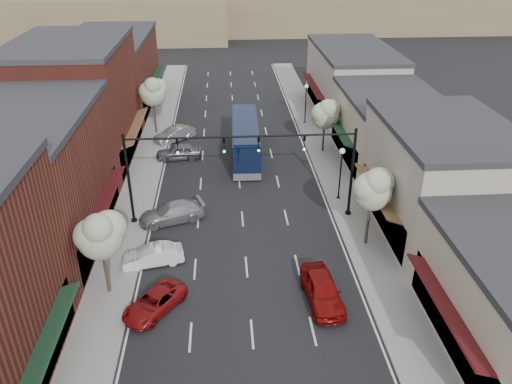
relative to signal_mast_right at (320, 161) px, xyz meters
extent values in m
plane|color=black|center=(-5.62, -8.00, -4.62)|extent=(160.00, 160.00, 0.00)
cube|color=gray|center=(-14.02, 10.50, -4.55)|extent=(2.80, 73.00, 0.15)
cube|color=gray|center=(2.78, 10.50, -4.55)|extent=(2.80, 73.00, 0.15)
cube|color=gray|center=(-12.62, 10.50, -4.55)|extent=(0.25, 73.00, 0.17)
cube|color=gray|center=(1.38, 10.50, -4.55)|extent=(0.25, 73.00, 0.17)
cube|color=black|center=(-15.72, -16.00, -3.02)|extent=(0.60, 11.90, 2.60)
cube|color=#193E27|center=(-14.92, -16.00, -1.52)|extent=(1.07, 9.80, 0.49)
cube|color=maroon|center=(-19.92, -2.00, -0.12)|extent=(9.00, 14.00, 9.00)
cube|color=#2D2D30|center=(-19.92, -2.00, 4.58)|extent=(9.20, 14.10, 0.40)
cube|color=black|center=(-15.72, -2.00, -3.02)|extent=(0.60, 11.90, 2.60)
cube|color=#4D1115|center=(-14.92, -2.00, -1.52)|extent=(1.07, 9.80, 0.49)
cube|color=maroon|center=(-19.92, 12.00, 0.63)|extent=(9.00, 14.00, 10.50)
cube|color=#2D2D30|center=(-19.92, 12.00, 6.08)|extent=(9.20, 14.10, 0.40)
cube|color=black|center=(-15.72, 12.00, -3.02)|extent=(0.60, 11.90, 2.60)
cube|color=brown|center=(-14.92, 12.00, -1.52)|extent=(1.07, 9.80, 0.49)
cube|color=maroon|center=(-19.92, 28.00, -0.62)|extent=(9.00, 18.00, 8.00)
cube|color=#2D2D30|center=(-19.92, 28.00, 3.58)|extent=(9.20, 18.10, 0.40)
cube|color=black|center=(-15.72, 28.00, -3.02)|extent=(0.60, 15.30, 2.60)
cube|color=#193E27|center=(-14.92, 28.00, -1.52)|extent=(1.07, 12.60, 0.49)
cube|color=black|center=(4.48, -14.00, -3.02)|extent=(0.60, 10.20, 2.60)
cube|color=#4D1115|center=(3.68, -14.00, -1.52)|extent=(1.07, 8.40, 0.49)
cube|color=#AFA396|center=(8.18, -2.00, -0.87)|extent=(8.00, 12.00, 7.50)
cube|color=#2D2D30|center=(8.18, -2.00, 3.08)|extent=(8.20, 12.10, 0.40)
cube|color=black|center=(4.48, -2.00, -3.02)|extent=(0.60, 10.20, 2.60)
cube|color=brown|center=(3.68, -2.00, -1.52)|extent=(1.07, 8.40, 0.49)
cube|color=#B8AE92|center=(8.18, 10.00, -1.62)|extent=(8.00, 12.00, 6.00)
cube|color=#2D2D30|center=(8.18, 10.00, 1.58)|extent=(8.20, 12.10, 0.40)
cube|color=black|center=(4.48, 10.00, -3.02)|extent=(0.60, 10.20, 2.60)
cube|color=#193E27|center=(3.68, 10.00, -1.52)|extent=(1.07, 8.40, 0.49)
cube|color=#AFA396|center=(8.18, 24.00, -1.12)|extent=(8.00, 16.00, 7.00)
cube|color=#2D2D30|center=(8.18, 24.00, 2.58)|extent=(8.20, 16.10, 0.40)
cube|color=black|center=(4.48, 24.00, -3.02)|extent=(0.60, 13.60, 2.60)
cube|color=#4D1115|center=(3.68, 24.00, -1.52)|extent=(1.07, 11.20, 0.49)
cube|color=#7A6647|center=(-30.62, 70.00, -0.62)|extent=(50.00, 20.00, 8.00)
cylinder|color=black|center=(2.38, 0.00, -4.47)|extent=(0.44, 0.44, 0.30)
cylinder|color=black|center=(2.38, 0.00, -1.12)|extent=(0.20, 0.20, 7.00)
cylinder|color=black|center=(-1.62, 0.00, 1.98)|extent=(8.00, 0.14, 0.14)
imported|color=black|center=(-1.22, 0.00, 1.38)|extent=(0.18, 0.46, 1.10)
sphere|color=#19E533|center=(-1.22, -0.12, 0.96)|extent=(0.18, 0.18, 0.18)
imported|color=black|center=(-4.42, 0.00, 1.38)|extent=(0.18, 0.46, 1.10)
sphere|color=#19E533|center=(-4.42, -0.12, 0.96)|extent=(0.18, 0.18, 0.18)
cylinder|color=black|center=(-13.62, 0.00, -4.47)|extent=(0.44, 0.44, 0.30)
cylinder|color=black|center=(-13.62, 0.00, -1.12)|extent=(0.20, 0.20, 7.00)
cylinder|color=black|center=(-9.62, 0.00, 1.98)|extent=(8.00, 0.14, 0.14)
imported|color=black|center=(-10.02, 0.00, 1.38)|extent=(0.18, 0.46, 1.10)
sphere|color=#19E533|center=(-10.02, -0.12, 0.96)|extent=(0.18, 0.18, 0.18)
imported|color=black|center=(-6.82, 0.00, 1.38)|extent=(0.18, 0.46, 1.10)
sphere|color=#19E533|center=(-6.82, -0.12, 0.96)|extent=(0.18, 0.18, 0.18)
cylinder|color=#47382B|center=(2.68, -4.00, -2.77)|extent=(0.20, 0.20, 3.71)
sphere|color=#A5B38A|center=(2.68, -4.00, -0.45)|extent=(2.60, 2.60, 2.60)
sphere|color=#A5B38A|center=(3.18, -3.70, 0.02)|extent=(2.00, 2.00, 2.00)
sphere|color=#A5B38A|center=(2.28, -4.30, -0.10)|extent=(1.90, 1.90, 1.90)
sphere|color=#A5B38A|center=(2.78, -4.50, 0.48)|extent=(1.70, 1.70, 1.70)
cylinder|color=#47382B|center=(2.68, 12.00, -2.96)|extent=(0.20, 0.20, 3.33)
sphere|color=#A5B38A|center=(2.68, 12.00, -0.88)|extent=(2.60, 2.60, 2.60)
sphere|color=#A5B38A|center=(3.18, 12.30, -0.46)|extent=(2.00, 2.00, 2.00)
sphere|color=#A5B38A|center=(2.28, 11.70, -0.57)|extent=(1.90, 1.90, 1.90)
sphere|color=#A5B38A|center=(2.78, 11.50, -0.05)|extent=(1.70, 1.70, 1.70)
cylinder|color=#47382B|center=(-13.92, -8.00, -2.86)|extent=(0.20, 0.20, 3.52)
sphere|color=#A5B38A|center=(-13.92, -8.00, -0.66)|extent=(2.60, 2.60, 2.60)
sphere|color=#A5B38A|center=(-13.42, -7.70, -0.22)|extent=(2.00, 2.00, 2.00)
sphere|color=#A5B38A|center=(-14.32, -8.30, -0.33)|extent=(1.90, 1.90, 1.90)
sphere|color=#A5B38A|center=(-13.82, -8.50, 0.22)|extent=(1.70, 1.70, 1.70)
cylinder|color=#47382B|center=(-13.92, 18.00, -2.70)|extent=(0.20, 0.20, 3.84)
sphere|color=#A5B38A|center=(-13.92, 18.00, -0.30)|extent=(2.60, 2.60, 2.60)
sphere|color=#A5B38A|center=(-13.42, 18.30, 0.18)|extent=(2.00, 2.00, 2.00)
sphere|color=#A5B38A|center=(-14.32, 17.70, 0.06)|extent=(1.90, 1.90, 1.90)
sphere|color=#A5B38A|center=(-13.82, 17.50, 0.66)|extent=(1.70, 1.70, 1.70)
cylinder|color=black|center=(2.18, 2.50, -4.52)|extent=(0.28, 0.28, 0.20)
cylinder|color=black|center=(2.18, 2.50, -2.62)|extent=(0.12, 0.12, 4.00)
sphere|color=white|center=(2.18, 2.50, -0.40)|extent=(0.44, 0.44, 0.44)
cylinder|color=black|center=(2.18, 20.00, -4.52)|extent=(0.28, 0.28, 0.20)
cylinder|color=black|center=(2.18, 20.00, -2.62)|extent=(0.12, 0.12, 4.00)
sphere|color=white|center=(2.18, 20.00, -0.40)|extent=(0.44, 0.44, 0.44)
cube|color=black|center=(-4.82, 11.54, -2.78)|extent=(2.65, 11.13, 2.78)
cube|color=#595B60|center=(-4.82, 11.54, -4.11)|extent=(2.67, 11.15, 0.65)
cube|color=black|center=(-4.82, 11.54, -2.41)|extent=(2.69, 10.25, 1.02)
cube|color=black|center=(-4.82, 11.54, -1.34)|extent=(2.45, 10.69, 0.23)
cube|color=black|center=(-4.94, 6.05, -2.22)|extent=(1.92, 0.12, 1.11)
cylinder|color=black|center=(-6.00, 7.68, -4.14)|extent=(0.32, 0.97, 0.96)
cylinder|color=black|center=(-3.82, 7.64, -4.14)|extent=(0.32, 0.97, 0.96)
cylinder|color=black|center=(-5.83, 15.07, -4.14)|extent=(0.32, 0.97, 0.96)
cylinder|color=black|center=(-3.65, 15.02, -4.14)|extent=(0.32, 0.97, 0.96)
cylinder|color=black|center=(-5.86, 13.78, -4.14)|extent=(0.32, 0.97, 0.96)
cylinder|color=black|center=(-3.68, 13.73, -4.14)|extent=(0.32, 0.97, 0.96)
imported|color=maroon|center=(-1.40, -9.57, -3.82)|extent=(2.28, 4.87, 1.61)
imported|color=maroon|center=(-11.01, -9.74, -4.05)|extent=(3.94, 4.45, 1.14)
imported|color=white|center=(-11.62, -5.24, -3.98)|extent=(4.10, 2.13, 1.29)
imported|color=#9D9EA3|center=(-10.85, 0.07, -3.92)|extent=(5.20, 3.41, 1.40)
imported|color=slate|center=(-11.09, 11.38, -3.90)|extent=(4.38, 2.18, 1.43)
imported|color=#95959A|center=(-11.82, 15.88, -3.91)|extent=(4.29, 3.89, 1.42)
camera|label=1|loc=(-6.76, -32.01, 14.73)|focal=35.00mm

